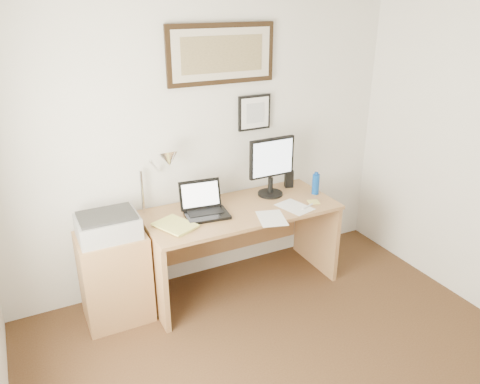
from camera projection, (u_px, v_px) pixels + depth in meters
wall_back at (205, 141)px, 3.91m from camera, size 3.50×0.02×2.50m
side_cabinet at (115, 277)px, 3.62m from camera, size 0.50×0.40×0.73m
water_bottle at (316, 184)px, 4.12m from camera, size 0.06×0.06×0.18m
bottle_cap at (316, 173)px, 4.08m from camera, size 0.03×0.03×0.02m
speaker at (289, 178)px, 4.27m from camera, size 0.09×0.08×0.16m
paper_sheet_a at (272, 218)px, 3.69m from camera, size 0.28×0.34×0.00m
paper_sheet_b at (295, 207)px, 3.89m from camera, size 0.27×0.33×0.00m
sticky_pad at (314, 202)px, 3.97m from camera, size 0.11×0.11×0.01m
marker_pen at (308, 206)px, 3.88m from camera, size 0.14×0.06×0.02m
book at (164, 231)px, 3.47m from camera, size 0.33×0.37×0.02m
desk at (237, 229)px, 4.03m from camera, size 1.60×0.70×0.75m
laptop at (204, 207)px, 3.75m from camera, size 0.37×0.33×0.26m
lcd_monitor at (272, 164)px, 4.01m from camera, size 0.42×0.22×0.52m
printer at (108, 225)px, 3.43m from camera, size 0.44×0.34×0.18m
desk_lamp at (166, 162)px, 3.61m from camera, size 0.29×0.27×0.53m
picture_large at (222, 54)px, 3.68m from camera, size 0.92×0.04×0.47m
picture_small at (254, 113)px, 4.00m from camera, size 0.30×0.03×0.30m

